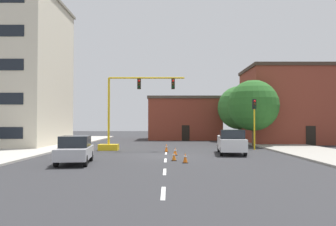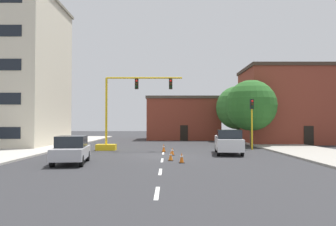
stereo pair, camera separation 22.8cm
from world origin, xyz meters
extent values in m
plane|color=#2D2D30|center=(0.00, 0.00, 0.00)|extent=(160.00, 160.00, 0.00)
cube|color=#B2ADA3|center=(-12.63, 8.00, 0.07)|extent=(6.00, 56.00, 0.14)
cube|color=#9E998E|center=(12.63, 8.00, 0.07)|extent=(6.00, 56.00, 0.14)
cube|color=silver|center=(0.00, -14.00, 0.00)|extent=(0.16, 2.40, 0.01)
cube|color=silver|center=(0.00, -8.50, 0.00)|extent=(0.16, 2.40, 0.01)
cube|color=silver|center=(0.00, -3.00, 0.00)|extent=(0.16, 2.40, 0.01)
cube|color=silver|center=(0.00, 2.50, 0.00)|extent=(0.16, 2.40, 0.01)
cube|color=brown|center=(2.69, 27.23, 3.02)|extent=(10.71, 8.60, 6.04)
cube|color=#4C4238|center=(2.69, 27.23, 6.24)|extent=(11.01, 8.90, 0.40)
cube|color=black|center=(2.69, 22.90, 1.10)|extent=(1.10, 0.06, 2.20)
cube|color=brown|center=(16.26, 17.03, 4.53)|extent=(12.22, 9.09, 9.06)
cube|color=#3D2D23|center=(16.26, 17.03, 9.26)|extent=(12.52, 9.39, 0.40)
cube|color=black|center=(16.26, 12.45, 1.10)|extent=(1.10, 0.06, 2.20)
cube|color=yellow|center=(-5.35, 5.66, 0.28)|extent=(1.80, 1.20, 0.55)
cylinder|color=yellow|center=(-5.35, 5.66, 3.65)|extent=(0.20, 0.20, 6.20)
cylinder|color=yellow|center=(-1.82, 5.66, 6.75)|extent=(7.06, 0.16, 0.16)
cube|color=black|center=(-2.53, 5.66, 6.18)|extent=(0.32, 0.36, 0.95)
sphere|color=red|center=(-2.53, 5.47, 6.45)|extent=(0.20, 0.20, 0.20)
sphere|color=#38280A|center=(-2.53, 5.47, 6.17)|extent=(0.20, 0.20, 0.20)
sphere|color=black|center=(-2.53, 5.47, 5.89)|extent=(0.20, 0.20, 0.20)
cube|color=black|center=(0.65, 5.66, 6.18)|extent=(0.32, 0.36, 0.95)
sphere|color=red|center=(0.65, 5.47, 6.45)|extent=(0.20, 0.20, 0.20)
sphere|color=#38280A|center=(0.65, 5.47, 6.17)|extent=(0.20, 0.20, 0.20)
sphere|color=black|center=(0.65, 5.47, 5.89)|extent=(0.20, 0.20, 0.20)
cylinder|color=yellow|center=(8.35, 6.18, 2.40)|extent=(0.14, 0.14, 4.80)
cube|color=black|center=(8.35, 6.18, 4.33)|extent=(0.32, 0.36, 0.95)
sphere|color=red|center=(8.35, 5.99, 4.60)|extent=(0.20, 0.20, 0.20)
sphere|color=#38280A|center=(8.35, 5.99, 4.32)|extent=(0.20, 0.20, 0.20)
sphere|color=black|center=(8.35, 5.99, 4.04)|extent=(0.20, 0.20, 0.20)
cylinder|color=brown|center=(10.00, 21.12, 1.19)|extent=(0.36, 0.36, 2.38)
sphere|color=#33702D|center=(10.00, 21.12, 4.62)|extent=(5.98, 5.98, 5.98)
cylinder|color=brown|center=(9.45, 11.02, 1.19)|extent=(0.36, 0.36, 2.37)
sphere|color=#286023|center=(9.45, 11.02, 4.45)|extent=(5.53, 5.53, 5.53)
cube|color=white|center=(5.35, 1.80, 0.81)|extent=(2.49, 5.56, 0.95)
cube|color=#1E2328|center=(5.27, 0.91, 1.64)|extent=(2.00, 1.96, 0.70)
cube|color=white|center=(5.46, 2.99, 1.37)|extent=(2.25, 2.98, 0.16)
cylinder|color=black|center=(6.08, -0.11, 0.34)|extent=(0.28, 0.70, 0.68)
cylinder|color=black|center=(4.28, 0.06, 0.34)|extent=(0.28, 0.70, 0.68)
cylinder|color=black|center=(6.41, 3.55, 0.34)|extent=(0.28, 0.70, 0.68)
cylinder|color=black|center=(4.62, 3.71, 0.34)|extent=(0.28, 0.70, 0.68)
cube|color=#B7B7BC|center=(-5.62, -5.04, 0.69)|extent=(2.33, 4.68, 0.70)
cube|color=#1E2328|center=(-5.63, -4.94, 1.39)|extent=(1.94, 2.47, 0.70)
cylinder|color=black|center=(-6.61, -3.61, 0.34)|extent=(0.29, 0.70, 0.68)
cylinder|color=black|center=(-4.97, -3.43, 0.34)|extent=(0.29, 0.70, 0.68)
cylinder|color=black|center=(-6.28, -6.65, 0.34)|extent=(0.29, 0.70, 0.68)
cylinder|color=black|center=(-4.64, -6.47, 0.34)|extent=(0.29, 0.70, 0.68)
cube|color=black|center=(0.03, 3.63, 0.02)|extent=(0.36, 0.36, 0.04)
cone|color=orange|center=(0.03, 3.63, 0.39)|extent=(0.28, 0.28, 0.70)
cylinder|color=white|center=(0.03, 3.63, 0.47)|extent=(0.19, 0.19, 0.08)
cube|color=black|center=(1.27, -4.58, 0.02)|extent=(0.36, 0.36, 0.04)
cone|color=orange|center=(1.27, -4.58, 0.35)|extent=(0.28, 0.28, 0.62)
cylinder|color=white|center=(1.27, -4.58, 0.42)|extent=(0.19, 0.19, 0.08)
cube|color=black|center=(0.58, -3.29, 0.02)|extent=(0.36, 0.36, 0.04)
cone|color=orange|center=(0.58, -3.29, 0.34)|extent=(0.28, 0.28, 0.61)
cylinder|color=white|center=(0.58, -3.29, 0.42)|extent=(0.19, 0.19, 0.08)
cube|color=black|center=(0.74, 0.65, 0.02)|extent=(0.36, 0.36, 0.04)
cone|color=orange|center=(0.74, 0.65, 0.33)|extent=(0.28, 0.28, 0.58)
cylinder|color=white|center=(0.74, 0.65, 0.40)|extent=(0.19, 0.19, 0.08)
camera|label=1|loc=(0.17, -26.76, 2.56)|focal=37.26mm
camera|label=2|loc=(0.40, -26.76, 2.56)|focal=37.26mm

